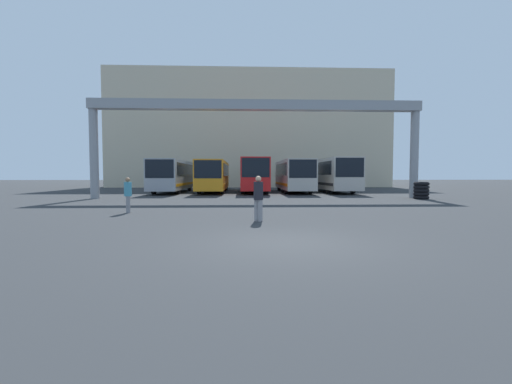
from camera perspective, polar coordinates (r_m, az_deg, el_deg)
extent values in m
plane|color=#2D3033|center=(8.74, 5.03, -8.48)|extent=(200.00, 200.00, 0.00)
cube|color=beige|center=(51.50, -1.11, 9.79)|extent=(38.25, 12.00, 15.73)
cylinder|color=gray|center=(27.07, -25.39, 5.74)|extent=(0.60, 0.60, 6.36)
cylinder|color=gray|center=(28.00, 24.88, 5.65)|extent=(0.60, 0.60, 6.36)
cube|color=gray|center=(25.41, 0.21, 14.26)|extent=(23.89, 0.80, 0.70)
cube|color=#999EA5|center=(33.88, -13.63, 2.80)|extent=(2.49, 11.02, 2.68)
cube|color=black|center=(28.52, -15.80, 3.75)|extent=(2.29, 0.06, 1.50)
cube|color=black|center=(33.88, -13.64, 3.63)|extent=(2.52, 9.36, 1.13)
cube|color=orange|center=(33.89, -13.61, 1.35)|extent=(2.52, 10.47, 0.24)
cylinder|color=black|center=(31.13, -16.67, 0.61)|extent=(0.28, 1.06, 1.06)
cylinder|color=black|center=(30.67, -12.74, 0.63)|extent=(0.28, 1.06, 1.06)
cylinder|color=black|center=(37.14, -14.32, 1.00)|extent=(0.28, 1.06, 1.06)
cylinder|color=black|center=(36.75, -11.00, 1.02)|extent=(0.28, 1.06, 1.06)
cube|color=orange|center=(33.90, -7.01, 2.82)|extent=(2.41, 12.14, 2.63)
cube|color=black|center=(27.88, -8.03, 3.77)|extent=(2.22, 0.06, 1.47)
cube|color=black|center=(33.91, -7.02, 3.63)|extent=(2.44, 10.32, 1.10)
cube|color=orange|center=(33.91, -7.00, 1.40)|extent=(2.44, 11.54, 0.24)
cylinder|color=black|center=(30.65, -9.46, 0.69)|extent=(0.28, 1.08, 1.08)
cylinder|color=black|center=(30.46, -5.56, 0.70)|extent=(0.28, 1.08, 1.08)
cylinder|color=black|center=(37.40, -8.17, 1.10)|extent=(0.28, 1.08, 1.08)
cylinder|color=black|center=(37.25, -4.97, 1.11)|extent=(0.28, 1.08, 1.08)
cube|color=red|center=(33.25, -0.43, 3.01)|extent=(2.47, 11.02, 2.83)
cube|color=black|center=(27.77, -0.06, 4.10)|extent=(2.27, 0.06, 1.58)
cube|color=black|center=(33.25, -0.43, 3.91)|extent=(2.50, 9.37, 1.19)
cube|color=red|center=(33.26, -0.43, 1.45)|extent=(2.50, 10.47, 0.24)
cylinder|color=black|center=(30.17, -2.28, 0.66)|extent=(0.28, 1.05, 1.05)
cylinder|color=black|center=(30.25, 1.80, 0.66)|extent=(0.28, 1.05, 1.05)
cylinder|color=black|center=(36.34, -2.29, 1.04)|extent=(0.28, 1.05, 1.05)
cylinder|color=black|center=(36.40, 1.10, 1.05)|extent=(0.28, 1.05, 1.05)
cube|color=beige|center=(33.29, 6.25, 2.88)|extent=(2.47, 10.40, 2.70)
cube|color=black|center=(28.18, 7.83, 3.87)|extent=(2.27, 0.06, 1.51)
cube|color=black|center=(33.30, 6.26, 3.73)|extent=(2.50, 8.84, 1.13)
cube|color=orange|center=(33.30, 6.24, 1.39)|extent=(2.50, 9.88, 0.24)
cylinder|color=black|center=(30.28, 5.05, 0.67)|extent=(0.28, 1.06, 1.06)
cylinder|color=black|center=(30.63, 9.04, 0.67)|extent=(0.28, 1.06, 1.06)
cylinder|color=black|center=(36.06, 3.86, 1.04)|extent=(0.28, 1.06, 1.06)
cylinder|color=black|center=(36.36, 7.23, 1.03)|extent=(0.28, 1.06, 1.06)
cube|color=beige|center=(34.82, 12.37, 2.96)|extent=(2.57, 11.93, 2.85)
cube|color=black|center=(29.12, 15.36, 3.97)|extent=(2.36, 0.06, 1.60)
cube|color=black|center=(34.83, 12.38, 3.82)|extent=(2.60, 10.14, 1.20)
cube|color=black|center=(34.83, 12.35, 1.46)|extent=(2.60, 11.34, 0.24)
cylinder|color=black|center=(31.33, 11.91, 0.66)|extent=(0.28, 1.03, 1.03)
cylinder|color=black|center=(31.96, 15.82, 0.66)|extent=(0.28, 1.03, 1.03)
cylinder|color=black|center=(37.84, 9.42, 1.07)|extent=(0.28, 1.03, 1.03)
cylinder|color=black|center=(38.36, 12.71, 1.06)|extent=(0.28, 1.03, 1.03)
cylinder|color=gray|center=(16.45, -20.51, -1.95)|extent=(0.17, 0.17, 0.76)
cylinder|color=gray|center=(16.30, -20.55, -1.99)|extent=(0.17, 0.17, 0.76)
cylinder|color=teal|center=(16.33, -20.57, 0.45)|extent=(0.33, 0.33, 0.63)
sphere|color=#8C6647|center=(16.32, -20.60, 1.92)|extent=(0.20, 0.20, 0.20)
cylinder|color=gray|center=(12.58, 0.69, -3.13)|extent=(0.18, 0.18, 0.80)
cylinder|color=gray|center=(12.67, 0.12, -3.08)|extent=(0.18, 0.18, 0.80)
cylinder|color=black|center=(12.57, 0.40, 0.20)|extent=(0.35, 0.35, 0.66)
sphere|color=tan|center=(12.56, 0.40, 2.21)|extent=(0.22, 0.22, 0.22)
torus|color=black|center=(26.62, 25.82, -0.81)|extent=(1.04, 1.04, 0.24)
torus|color=black|center=(26.61, 25.83, -0.30)|extent=(1.04, 1.04, 0.24)
torus|color=black|center=(26.60, 25.84, 0.22)|extent=(1.04, 1.04, 0.24)
torus|color=black|center=(26.59, 25.85, 0.74)|extent=(1.04, 1.04, 0.24)
torus|color=black|center=(26.58, 25.86, 1.25)|extent=(1.04, 1.04, 0.24)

